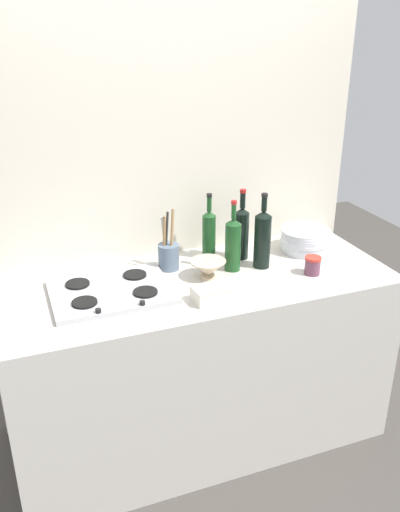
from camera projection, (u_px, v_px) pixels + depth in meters
name	position (u px, v px, depth m)	size (l,w,h in m)	color
ground_plane	(200.00, 433.00, 2.84)	(6.00, 6.00, 0.00)	#47423D
counter_block	(200.00, 361.00, 2.66)	(1.80, 0.70, 0.90)	beige
backsplash_panel	(173.00, 182.00, 2.66)	(1.90, 0.06, 2.52)	beige
stovetop_hob	(111.00, 291.00, 2.35)	(0.52, 0.40, 0.04)	#B2B2B7
plate_stack	(305.00, 240.00, 2.77)	(0.26, 0.26, 0.12)	white
wine_bottle_leftmost	(262.00, 238.00, 2.55)	(0.08, 0.08, 0.37)	black
wine_bottle_mid_left	(209.00, 233.00, 2.66)	(0.07, 0.07, 0.33)	#19471E
wine_bottle_mid_right	(242.00, 232.00, 2.65)	(0.07, 0.07, 0.35)	black
wine_bottle_rightmost	(233.00, 243.00, 2.53)	(0.07, 0.07, 0.34)	#19471E
mixing_bowl	(208.00, 268.00, 2.48)	(0.16, 0.16, 0.08)	beige
butter_dish	(210.00, 294.00, 2.29)	(0.15, 0.10, 0.06)	silver
utensil_crock	(168.00, 255.00, 2.56)	(0.10, 0.10, 0.29)	slate
condiment_jar_front	(313.00, 265.00, 2.52)	(0.08, 0.08, 0.09)	#66384C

